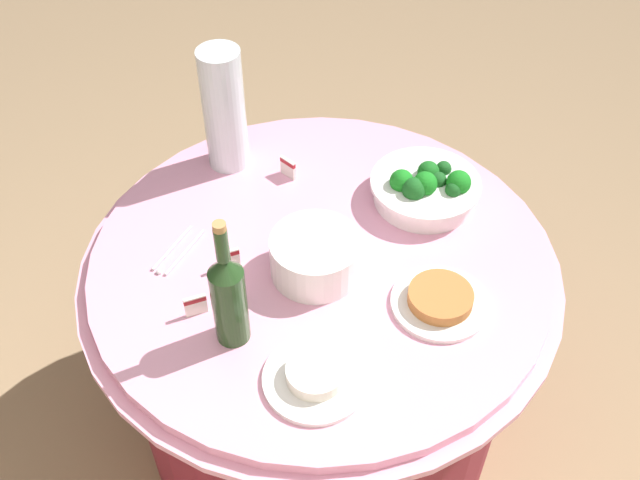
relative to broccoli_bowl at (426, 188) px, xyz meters
The scene contains 12 objects.
ground_plane 0.85m from the broccoli_bowl, 47.29° to the left, with size 6.00×6.00×0.00m, color #9E7F5B.
buffet_table 0.52m from the broccoli_bowl, 47.29° to the left, with size 1.16×1.16×0.74m.
broccoli_bowl is the anchor object (origin of this frame).
plate_stack 0.37m from the broccoli_bowl, 52.85° to the left, with size 0.21×0.21×0.10m.
wine_bottle 0.63m from the broccoli_bowl, 55.09° to the left, with size 0.07×0.07×0.34m.
decorative_fruit_vase 0.55m from the broccoli_bowl, ahead, with size 0.11×0.11×0.34m.
serving_tongs 0.64m from the broccoli_bowl, 28.64° to the left, with size 0.08×0.17×0.01m.
food_plate_peanuts 0.35m from the broccoli_bowl, 101.60° to the left, with size 0.22×0.22×0.04m.
food_plate_rice 0.61m from the broccoli_bowl, 74.79° to the left, with size 0.22×0.22×0.04m.
label_placard_front 0.37m from the broccoli_bowl, ahead, with size 0.05×0.03×0.05m.
label_placard_mid 0.66m from the broccoli_bowl, 46.10° to the left, with size 0.05×0.03×0.05m.
label_placard_rear 0.53m from the broccoli_bowl, 37.48° to the left, with size 0.05×0.03×0.05m.
Camera 1 is at (-0.25, 1.20, 2.03)m, focal length 41.81 mm.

